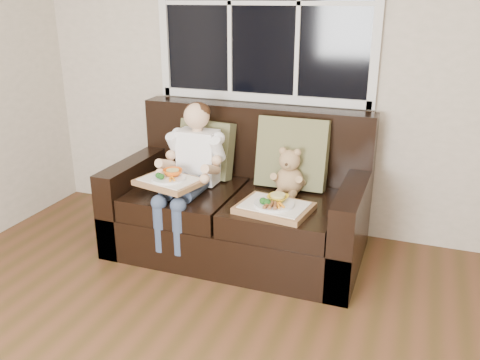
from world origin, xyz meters
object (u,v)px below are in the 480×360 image
at_px(child, 192,161).
at_px(teddy_bear, 289,175).
at_px(tray_left, 170,180).
at_px(loveseat, 241,206).
at_px(tray_right, 274,206).

distance_m(child, teddy_bear, 0.66).
xyz_separation_m(child, tray_left, (-0.06, -0.21, -0.07)).
height_order(teddy_bear, tray_left, teddy_bear).
xyz_separation_m(loveseat, tray_left, (-0.37, -0.33, 0.27)).
relative_size(tray_left, tray_right, 0.95).
bearing_deg(teddy_bear, tray_right, -90.49).
bearing_deg(tray_left, child, 87.30).
height_order(child, tray_right, child).
height_order(loveseat, teddy_bear, loveseat).
bearing_deg(tray_right, child, 171.81).
height_order(tray_left, tray_right, tray_left).
relative_size(child, tray_left, 1.96).
distance_m(teddy_bear, tray_left, 0.79).
height_order(teddy_bear, tray_right, teddy_bear).
distance_m(teddy_bear, tray_right, 0.33).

